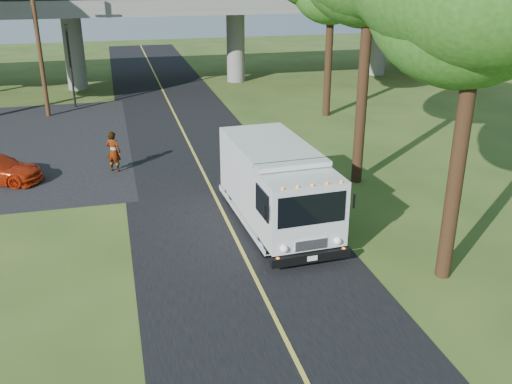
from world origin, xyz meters
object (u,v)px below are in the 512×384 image
object	(u,v)px
step_van	(276,184)
pedestrian	(114,152)
utility_pole	(38,39)
traffic_signal	(70,57)

from	to	relation	value
step_van	pedestrian	xyz separation A→B (m)	(-5.43, 7.17, -0.64)
step_van	pedestrian	world-z (taller)	step_van
utility_pole	pedestrian	bearing A→B (deg)	-71.67
utility_pole	traffic_signal	bearing A→B (deg)	53.13
utility_pole	step_van	xyz separation A→B (m)	(9.13, -18.33, -3.03)
traffic_signal	pedestrian	world-z (taller)	traffic_signal
step_van	pedestrian	size ratio (longest dim) A/B	3.76
traffic_signal	pedestrian	bearing A→B (deg)	-80.51
step_van	pedestrian	distance (m)	9.01
pedestrian	traffic_signal	bearing A→B (deg)	-50.90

